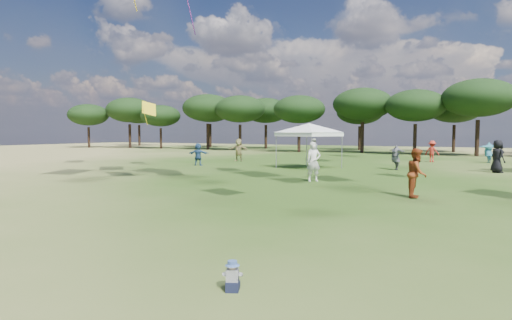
# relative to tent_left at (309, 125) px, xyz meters

# --- Properties ---
(tree_line) EXTENTS (108.78, 17.63, 7.77)m
(tree_line) POSITION_rel_tent_left_xyz_m (8.98, 24.05, 2.60)
(tree_line) COLOR black
(tree_line) RESTS_ON ground
(tent_left) EXTENTS (6.07, 6.07, 3.25)m
(tent_left) POSITION_rel_tent_left_xyz_m (0.00, 0.00, 0.00)
(tent_left) COLOR gray
(tent_left) RESTS_ON ground
(toddler) EXTENTS (0.35, 0.38, 0.46)m
(toddler) POSITION_rel_tent_left_xyz_m (6.50, -21.01, -2.62)
(toddler) COLOR black
(toddler) RESTS_ON ground
(festival_crowd) EXTENTS (28.89, 22.47, 1.93)m
(festival_crowd) POSITION_rel_tent_left_xyz_m (4.86, 2.68, -1.96)
(festival_crowd) COLOR #296A7D
(festival_crowd) RESTS_ON ground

